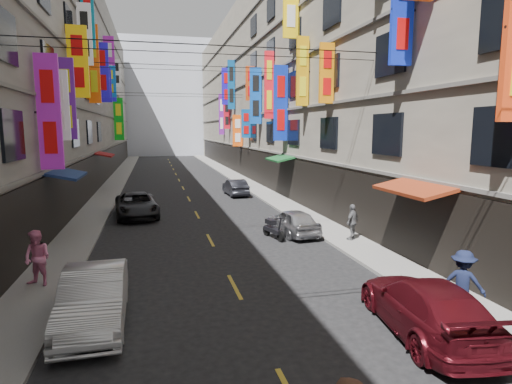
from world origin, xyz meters
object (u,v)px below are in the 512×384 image
car_left_far (137,205)px  pedestrian_lfar (37,258)px  car_right_mid (293,222)px  car_right_far (235,187)px  scooter_far_right (273,229)px  car_right_near (426,306)px  pedestrian_rnear (463,282)px  pedestrian_rfar (352,222)px  car_left_mid (94,298)px

car_left_far → pedestrian_lfar: size_ratio=2.80×
car_left_far → car_right_mid: (7.44, -6.09, -0.06)m
car_right_far → pedestrian_lfar: 20.13m
scooter_far_right → car_right_near: size_ratio=0.37×
car_left_far → pedestrian_rnear: (8.89, -15.91, 0.30)m
pedestrian_rnear → car_left_far: bearing=-18.8°
car_right_far → pedestrian_lfar: pedestrian_lfar is taller
car_right_near → pedestrian_lfar: pedestrian_lfar is taller
car_right_near → pedestrian_rfar: size_ratio=2.99×
scooter_far_right → car_left_far: (-6.30, 6.61, 0.25)m
scooter_far_right → pedestrian_lfar: size_ratio=1.00×
pedestrian_lfar → pedestrian_rfar: (12.16, 2.92, -0.08)m
car_left_mid → car_left_far: bearing=86.3°
car_right_near → car_right_mid: bearing=-82.5°
car_right_mid → pedestrian_rnear: bearing=91.3°
car_left_far → pedestrian_lfar: 11.29m
pedestrian_rfar → car_left_mid: bearing=-6.8°
car_right_mid → car_left_far: bearing=-46.5°
pedestrian_rfar → car_right_near: bearing=38.6°
scooter_far_right → pedestrian_lfar: bearing=12.0°
pedestrian_lfar → scooter_far_right: bearing=54.4°
car_right_near → pedestrian_rnear: 1.57m
car_left_far → car_right_mid: car_left_far is taller
car_right_far → scooter_far_right: bearing=84.0°
car_right_mid → pedestrian_rnear: size_ratio=2.11×
car_right_mid → pedestrian_rnear: 9.93m
car_right_mid → car_right_near: bearing=82.9°
scooter_far_right → car_right_mid: bearing=-169.6°
car_left_mid → car_right_far: (7.62, 20.70, -0.10)m
car_left_far → car_right_mid: size_ratio=1.35×
car_left_mid → scooter_far_right: bearing=45.7°
scooter_far_right → car_right_mid: car_right_mid is taller
car_right_mid → car_right_far: car_right_mid is taller
pedestrian_lfar → car_right_mid: bearing=54.2°
car_left_mid → car_right_mid: (8.00, 7.92, -0.10)m
scooter_far_right → car_left_far: size_ratio=0.36×
scooter_far_right → pedestrian_rnear: size_ratio=1.02×
scooter_far_right → pedestrian_rfar: bearing=141.7°
car_right_near → car_right_far: size_ratio=1.27×
scooter_far_right → car_left_mid: bearing=33.0°
car_right_mid → car_right_far: (-0.38, 12.77, -0.01)m
pedestrian_lfar → pedestrian_rfar: size_ratio=1.10×
car_right_far → pedestrian_rfar: pedestrian_rfar is taller
car_left_mid → pedestrian_lfar: 3.66m
car_right_mid → car_left_mid: bearing=37.6°
pedestrian_lfar → car_right_far: bearing=89.6°
car_left_mid → pedestrian_rfar: bearing=29.0°
car_left_mid → pedestrian_rnear: pedestrian_rnear is taller
scooter_far_right → car_right_mid: size_ratio=0.48×
car_right_mid → pedestrian_rfar: bearing=129.9°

